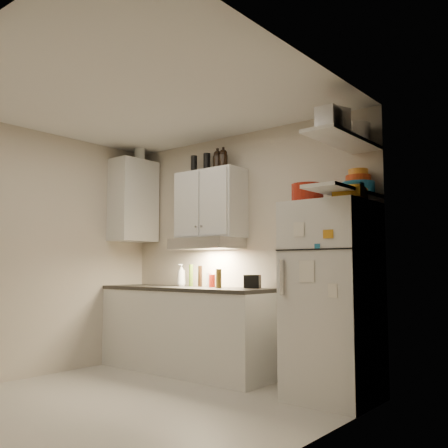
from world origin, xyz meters
The scene contains 36 objects.
floor centered at (0.00, 0.00, -0.01)m, with size 3.20×3.00×0.02m, color #B9B5AB.
ceiling centered at (0.00, 0.00, 2.61)m, with size 3.20×3.00×0.02m, color silver.
back_wall centered at (0.00, 1.51, 1.30)m, with size 3.20×0.02×2.60m, color beige.
left_wall centered at (-1.61, 0.00, 1.30)m, with size 0.02×3.00×2.60m, color beige.
right_wall centered at (1.61, 0.00, 1.30)m, with size 0.02×3.00×2.60m, color beige.
base_cabinet centered at (-0.55, 1.20, 0.44)m, with size 2.10×0.60×0.88m, color silver.
countertop centered at (-0.55, 1.20, 0.90)m, with size 2.10×0.62×0.04m, color #2C2925.
upper_cabinet centered at (-0.30, 1.33, 1.83)m, with size 0.80×0.33×0.75m, color silver.
side_cabinet centered at (-1.44, 1.20, 1.95)m, with size 0.33×0.55×1.00m, color silver.
range_hood centered at (-0.30, 1.27, 1.39)m, with size 0.76×0.46×0.12m, color silver.
fridge centered at (1.25, 1.16, 0.85)m, with size 0.70×0.68×1.70m, color silver.
shelf_hi centered at (1.45, 1.02, 2.20)m, with size 0.30×0.95×0.03m, color silver.
shelf_lo centered at (1.45, 1.02, 1.76)m, with size 0.30×0.95×0.03m, color silver.
knife_strip centered at (0.70, 1.49, 1.32)m, with size 0.42×0.02×0.03m, color black.
dutch_oven centered at (1.10, 1.01, 1.78)m, with size 0.28×0.28×0.16m, color #9D2112.
book_stack centered at (1.50, 1.03, 1.75)m, with size 0.23×0.29×0.10m, color orange.
spice_jar centered at (1.37, 1.15, 1.75)m, with size 0.06×0.06×0.10m, color silver.
stock_pot centered at (1.40, 1.36, 2.32)m, with size 0.28×0.28×0.20m, color silver.
tin_a centered at (1.42, 0.89, 2.33)m, with size 0.22×0.20×0.22m, color #AAAAAD.
tin_b centered at (1.50, 0.66, 2.30)m, with size 0.16×0.16×0.16m, color #AAAAAD.
bowl_teal centered at (1.43, 1.35, 1.83)m, with size 0.28×0.28×0.11m, color #1A6591.
bowl_orange centered at (1.41, 1.40, 1.92)m, with size 0.23×0.23×0.07m, color red.
bowl_yellow centered at (1.41, 1.40, 1.99)m, with size 0.18×0.18×0.06m, color orange.
plates centered at (1.50, 1.05, 1.80)m, with size 0.21×0.21×0.05m, color #1A6591.
growler_a centered at (-0.24, 1.39, 2.32)m, with size 0.10×0.10×0.24m, color black, non-canonical shape.
growler_b centered at (-0.12, 1.34, 2.31)m, with size 0.10×0.10×0.23m, color black, non-canonical shape.
thermos_a centered at (-0.41, 1.40, 2.31)m, with size 0.08×0.08×0.23m, color black.
thermos_b centered at (-0.56, 1.35, 2.31)m, with size 0.07×0.07×0.21m, color black.
side_jar centered at (-1.36, 1.23, 2.54)m, with size 0.13×0.13×0.17m, color silver.
soap_bottle centered at (-0.73, 1.33, 1.06)m, with size 0.11×0.11×0.28m, color silver.
pepper_mill centered at (-0.07, 1.21, 1.02)m, with size 0.06×0.06×0.20m, color brown.
oil_bottle centered at (-0.61, 1.36, 1.04)m, with size 0.05×0.05×0.25m, color #446118.
vinegar_bottle centered at (-0.45, 1.33, 1.04)m, with size 0.05×0.05×0.23m, color black.
clear_bottle centered at (-0.29, 1.29, 1.00)m, with size 0.05×0.05×0.16m, color silver.
red_jar centered at (-0.23, 1.29, 0.99)m, with size 0.07×0.07×0.14m, color #9D2112.
caddy centered at (0.25, 1.36, 0.99)m, with size 0.16×0.11×0.14m, color black.
Camera 1 is at (3.28, -2.80, 1.13)m, focal length 40.00 mm.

